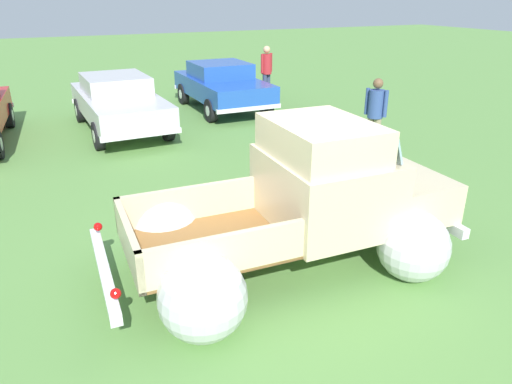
{
  "coord_description": "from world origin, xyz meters",
  "views": [
    {
      "loc": [
        -2.63,
        -4.85,
        3.39
      ],
      "look_at": [
        0.0,
        0.74,
        0.78
      ],
      "focal_mm": 33.13,
      "sensor_mm": 36.0,
      "label": 1
    }
  ],
  "objects_px": {
    "vintage_pickup_truck": "(307,209)",
    "spectator_2": "(267,69)",
    "show_car_2": "(222,84)",
    "spectator_1": "(375,111)",
    "show_car_1": "(118,101)"
  },
  "relations": [
    {
      "from": "vintage_pickup_truck",
      "to": "spectator_1",
      "type": "bearing_deg",
      "value": 43.84
    },
    {
      "from": "vintage_pickup_truck",
      "to": "show_car_2",
      "type": "xyz_separation_m",
      "value": [
        2.31,
        8.97,
        0.03
      ]
    },
    {
      "from": "vintage_pickup_truck",
      "to": "show_car_1",
      "type": "bearing_deg",
      "value": 99.51
    },
    {
      "from": "show_car_1",
      "to": "show_car_2",
      "type": "xyz_separation_m",
      "value": [
        3.35,
        1.13,
        -0.0
      ]
    },
    {
      "from": "vintage_pickup_truck",
      "to": "spectator_2",
      "type": "xyz_separation_m",
      "value": [
        4.24,
        9.76,
        0.26
      ]
    },
    {
      "from": "show_car_2",
      "to": "spectator_2",
      "type": "xyz_separation_m",
      "value": [
        1.93,
        0.79,
        0.24
      ]
    },
    {
      "from": "spectator_1",
      "to": "spectator_2",
      "type": "bearing_deg",
      "value": -120.41
    },
    {
      "from": "vintage_pickup_truck",
      "to": "show_car_2",
      "type": "height_order",
      "value": "vintage_pickup_truck"
    },
    {
      "from": "show_car_2",
      "to": "show_car_1",
      "type": "bearing_deg",
      "value": -71.19
    },
    {
      "from": "spectator_1",
      "to": "spectator_2",
      "type": "height_order",
      "value": "spectator_2"
    },
    {
      "from": "vintage_pickup_truck",
      "to": "spectator_2",
      "type": "bearing_deg",
      "value": 68.43
    },
    {
      "from": "vintage_pickup_truck",
      "to": "show_car_2",
      "type": "distance_m",
      "value": 9.26
    },
    {
      "from": "spectator_1",
      "to": "show_car_2",
      "type": "bearing_deg",
      "value": -101.37
    },
    {
      "from": "show_car_1",
      "to": "spectator_2",
      "type": "bearing_deg",
      "value": 108.11
    },
    {
      "from": "vintage_pickup_truck",
      "to": "spectator_2",
      "type": "height_order",
      "value": "vintage_pickup_truck"
    }
  ]
}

